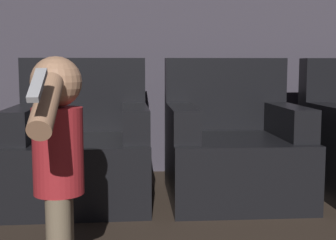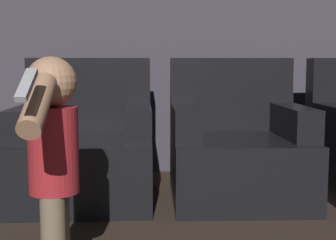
{
  "view_description": "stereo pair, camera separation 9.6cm",
  "coord_description": "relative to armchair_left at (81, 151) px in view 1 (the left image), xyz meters",
  "views": [
    {
      "loc": [
        -0.39,
        0.67,
        0.87
      ],
      "look_at": [
        -0.24,
        3.08,
        0.59
      ],
      "focal_mm": 50.0,
      "sensor_mm": 36.0,
      "label": 1
    },
    {
      "loc": [
        -0.3,
        0.67,
        0.87
      ],
      "look_at": [
        -0.24,
        3.08,
        0.59
      ],
      "focal_mm": 50.0,
      "sensor_mm": 36.0,
      "label": 2
    }
  ],
  "objects": [
    {
      "name": "person_toddler",
      "position": [
        0.06,
        -1.2,
        0.22
      ],
      "size": [
        0.2,
        0.62,
        0.91
      ],
      "rotation": [
        0.0,
        0.0,
        1.63
      ],
      "color": "brown",
      "rests_on": "ground_plane"
    },
    {
      "name": "armchair_middle",
      "position": [
        1.0,
        0.0,
        0.0
      ],
      "size": [
        0.87,
        0.88,
        0.93
      ],
      "rotation": [
        0.0,
        0.0,
        0.01
      ],
      "color": "black",
      "rests_on": "ground_plane"
    },
    {
      "name": "armchair_left",
      "position": [
        0.0,
        0.0,
        0.0
      ],
      "size": [
        0.89,
        0.9,
        0.93
      ],
      "rotation": [
        0.0,
        0.0,
        0.03
      ],
      "color": "black",
      "rests_on": "ground_plane"
    },
    {
      "name": "wall_back",
      "position": [
        0.77,
        0.79,
        0.98
      ],
      "size": [
        8.4,
        0.05,
        2.6
      ],
      "color": "#3D3842",
      "rests_on": "ground_plane"
    }
  ]
}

